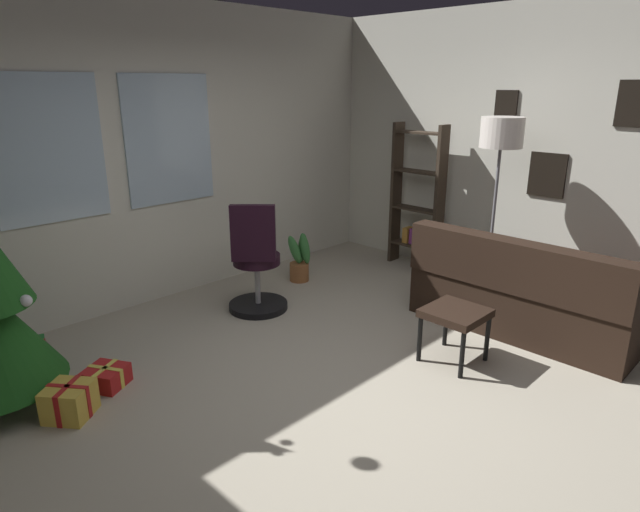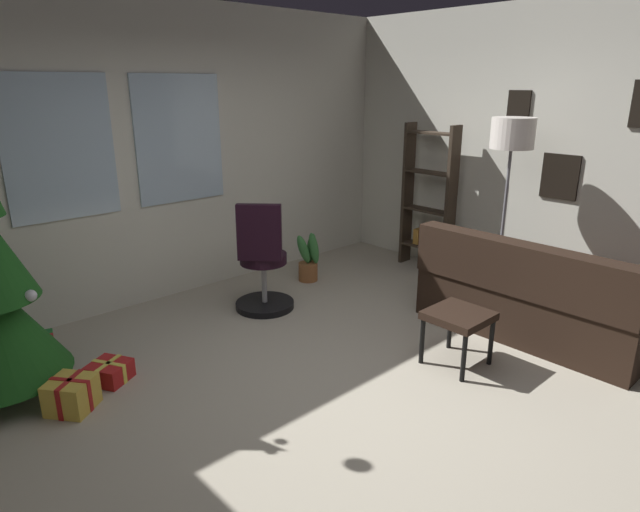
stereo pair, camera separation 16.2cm
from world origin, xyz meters
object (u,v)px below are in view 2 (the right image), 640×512
at_px(bookshelf, 429,205).
at_px(couch, 556,298).
at_px(footstool, 458,320).
at_px(gift_box_red, 109,372).
at_px(potted_plant, 309,259).
at_px(gift_box_gold, 71,395).
at_px(gift_box_green, 38,349).
at_px(office_chair, 263,268).
at_px(floor_lamp, 512,145).

bearing_deg(bookshelf, couch, -107.48).
bearing_deg(bookshelf, footstool, -137.62).
bearing_deg(footstool, bookshelf, 42.38).
xyz_separation_m(gift_box_red, potted_plant, (2.46, 0.59, 0.17)).
xyz_separation_m(couch, gift_box_gold, (-3.53, 1.61, -0.19)).
distance_m(gift_box_red, gift_box_green, 0.73).
bearing_deg(office_chair, potted_plant, 20.44).
distance_m(gift_box_green, floor_lamp, 4.38).
relative_size(couch, gift_box_red, 5.31).
distance_m(gift_box_green, office_chair, 1.95).
bearing_deg(floor_lamp, bookshelf, 74.75).
bearing_deg(potted_plant, gift_box_red, -166.58).
xyz_separation_m(footstool, floor_lamp, (1.41, 0.47, 1.16)).
height_order(couch, gift_box_red, couch).
xyz_separation_m(footstool, office_chair, (-0.46, 1.83, 0.05)).
bearing_deg(bookshelf, gift_box_red, 179.89).
bearing_deg(gift_box_green, footstool, -43.63).
height_order(gift_box_green, bookshelf, bookshelf).
relative_size(gift_box_gold, potted_plant, 0.68).
bearing_deg(couch, office_chair, 127.70).
distance_m(couch, gift_box_gold, 3.88).
bearing_deg(footstool, gift_box_gold, 150.17).
relative_size(couch, office_chair, 1.76).
distance_m(footstool, gift_box_gold, 2.77).
height_order(gift_box_red, potted_plant, potted_plant).
bearing_deg(gift_box_green, gift_box_gold, -93.09).
distance_m(gift_box_gold, office_chair, 2.01).
bearing_deg(office_chair, gift_box_green, 167.86).
height_order(couch, gift_box_gold, couch).
bearing_deg(couch, footstool, 168.12).
distance_m(gift_box_gold, potted_plant, 2.90).
relative_size(couch, bookshelf, 1.13).
bearing_deg(office_chair, gift_box_red, -170.54).
relative_size(footstool, gift_box_green, 1.42).
bearing_deg(potted_plant, bookshelf, -24.51).
height_order(footstool, potted_plant, potted_plant).
distance_m(gift_box_red, office_chair, 1.66).
relative_size(office_chair, floor_lamp, 0.60).
distance_m(gift_box_green, potted_plant, 2.75).
bearing_deg(gift_box_gold, potted_plant, 15.60).
bearing_deg(potted_plant, gift_box_gold, -164.40).
bearing_deg(gift_box_green, gift_box_red, -67.31).
relative_size(gift_box_green, floor_lamp, 0.17).
distance_m(office_chair, bookshelf, 2.20).
bearing_deg(gift_box_gold, office_chair, 13.36).
distance_m(couch, footstool, 1.17).
bearing_deg(potted_plant, office_chair, -159.56).
bearing_deg(couch, potted_plant, 107.19).
height_order(footstool, floor_lamp, floor_lamp).
height_order(couch, footstool, couch).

